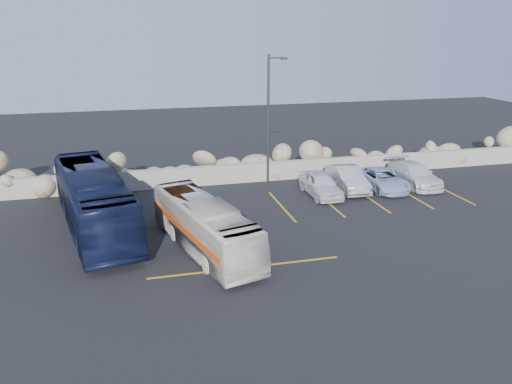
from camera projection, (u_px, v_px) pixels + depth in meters
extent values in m
plane|color=black|center=(271.00, 267.00, 20.46)|extent=(90.00, 90.00, 0.00)
cube|color=gray|center=(219.00, 175.00, 31.33)|extent=(60.00, 0.40, 1.20)
cube|color=#C29016|center=(189.00, 214.00, 26.32)|extent=(0.12, 5.00, 0.01)
cube|color=#C29016|center=(281.00, 206.00, 27.52)|extent=(0.12, 5.00, 0.01)
cube|color=#C29016|center=(327.00, 202.00, 28.15)|extent=(0.12, 5.00, 0.01)
cube|color=#C29016|center=(369.00, 198.00, 28.76)|extent=(0.12, 5.00, 0.01)
cube|color=#C29016|center=(410.00, 195.00, 29.36)|extent=(0.12, 5.00, 0.01)
cube|color=#C29016|center=(448.00, 192.00, 29.97)|extent=(0.12, 5.00, 0.01)
cube|color=#C29016|center=(246.00, 267.00, 20.41)|extent=(8.00, 0.12, 0.01)
cylinder|color=#32302D|center=(268.00, 126.00, 28.56)|extent=(0.14, 0.14, 8.00)
cylinder|color=#32302D|center=(276.00, 58.00, 27.49)|extent=(0.90, 0.08, 0.08)
cube|color=#32302D|center=(284.00, 59.00, 27.61)|extent=(0.35, 0.18, 0.12)
imported|color=silver|center=(204.00, 225.00, 21.76)|extent=(3.97, 8.42, 2.29)
imported|color=#0F1633|center=(94.00, 200.00, 23.92)|extent=(4.60, 10.93, 2.96)
imported|color=silver|center=(321.00, 184.00, 29.11)|extent=(1.67, 4.05, 1.37)
imported|color=#A8A8AC|center=(347.00, 179.00, 30.13)|extent=(1.71, 4.36, 1.41)
imported|color=silver|center=(414.00, 174.00, 31.13)|extent=(1.92, 4.64, 1.34)
imported|color=#9BB9DC|center=(382.00, 179.00, 30.33)|extent=(2.10, 4.40, 1.21)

